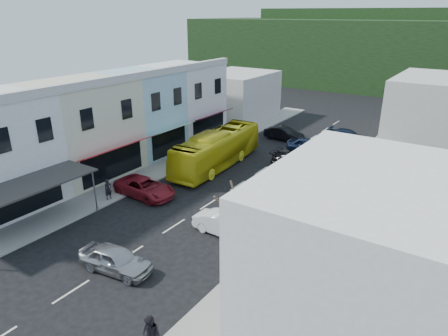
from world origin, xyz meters
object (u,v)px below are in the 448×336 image
(car_silver, at_px, (116,260))
(traffic_signal, at_px, (385,117))
(car_white, at_px, (224,224))
(street_tree, at_px, (249,238))
(car_red, at_px, (145,187))
(pedestrian_left, at_px, (108,189))
(bus, at_px, (217,150))
(direction_sign, at_px, (239,232))

(car_silver, relative_size, traffic_signal, 1.00)
(car_white, distance_m, street_tree, 7.29)
(street_tree, bearing_deg, car_white, 133.26)
(car_red, relative_size, traffic_signal, 1.04)
(car_white, relative_size, pedestrian_left, 2.59)
(car_silver, xyz_separation_m, traffic_signal, (5.86, 34.59, 1.50))
(pedestrian_left, height_order, street_tree, street_tree)
(street_tree, distance_m, traffic_signal, 32.99)
(pedestrian_left, xyz_separation_m, street_tree, (14.45, -4.07, 2.70))
(pedestrian_left, bearing_deg, street_tree, -94.02)
(bus, relative_size, car_red, 2.52)
(bus, distance_m, pedestrian_left, 10.86)
(car_red, xyz_separation_m, direction_sign, (10.72, -3.66, 1.37))
(pedestrian_left, distance_m, direction_sign, 12.50)
(car_silver, distance_m, direction_sign, 6.86)
(direction_sign, distance_m, traffic_signal, 30.39)
(traffic_signal, bearing_deg, bus, 62.28)
(car_red, distance_m, street_tree, 14.54)
(car_silver, relative_size, car_white, 1.00)
(bus, relative_size, car_white, 2.64)
(car_red, bearing_deg, direction_sign, -107.50)
(bus, bearing_deg, street_tree, -54.66)
(car_silver, height_order, traffic_signal, traffic_signal)
(bus, distance_m, car_white, 12.19)
(direction_sign, height_order, street_tree, street_tree)
(bus, distance_m, traffic_signal, 21.06)
(car_white, height_order, street_tree, street_tree)
(car_silver, height_order, car_white, same)
(bus, xyz_separation_m, pedestrian_left, (-2.63, -10.53, -0.55))
(car_white, bearing_deg, street_tree, -136.52)
(bus, xyz_separation_m, street_tree, (11.82, -14.60, 2.15))
(car_white, xyz_separation_m, street_tree, (4.56, -4.84, 3.00))
(car_silver, relative_size, direction_sign, 1.06)
(street_tree, bearing_deg, car_silver, -167.16)
(street_tree, relative_size, traffic_signal, 1.68)
(car_silver, bearing_deg, traffic_signal, -17.30)
(direction_sign, bearing_deg, car_red, 137.11)
(car_silver, height_order, car_red, same)
(car_white, relative_size, street_tree, 0.59)
(car_silver, distance_m, traffic_signal, 35.12)
(car_silver, xyz_separation_m, pedestrian_left, (-7.12, 5.74, 0.30))
(car_red, bearing_deg, street_tree, -114.51)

